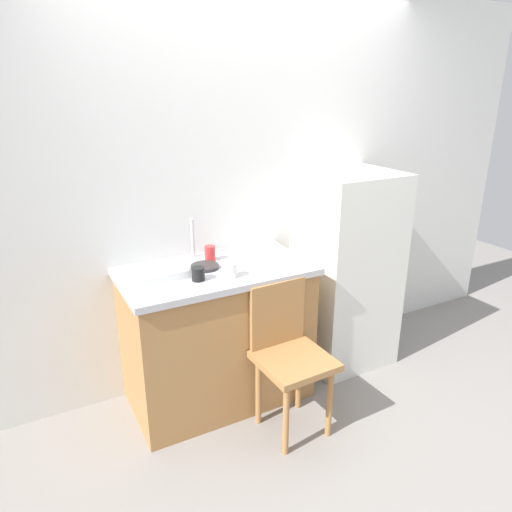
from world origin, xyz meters
name	(u,v)px	position (x,y,z in m)	size (l,w,h in m)	color
ground_plane	(326,435)	(0.00, 0.00, 0.00)	(8.00, 8.00, 0.00)	gray
back_wall	(247,191)	(0.00, 1.00, 1.28)	(4.80, 0.10, 2.56)	silver
cabinet_base	(218,338)	(-0.40, 0.65, 0.44)	(1.11, 0.60, 0.87)	#A87542
countertop	(216,271)	(-0.40, 0.65, 0.89)	(1.15, 0.64, 0.04)	#B7B7BC
faucet	(193,238)	(-0.44, 0.90, 1.04)	(0.02, 0.02, 0.25)	#B7B7BC
refrigerator	(346,270)	(0.62, 0.67, 0.70)	(0.62, 0.56, 1.41)	silver
chair	(288,352)	(-0.14, 0.21, 0.50)	(0.41, 0.41, 0.89)	#A87542
dish_tray	(161,273)	(-0.73, 0.67, 0.94)	(0.28, 0.20, 0.05)	white
hotplate	(205,267)	(-0.45, 0.68, 0.92)	(0.17, 0.17, 0.02)	#2D2D2D
cup_white	(230,270)	(-0.38, 0.48, 0.96)	(0.07, 0.07, 0.09)	white
cup_red	(210,253)	(-0.37, 0.79, 0.96)	(0.07, 0.07, 0.10)	red
cup_black	(198,274)	(-0.56, 0.52, 0.95)	(0.07, 0.07, 0.08)	black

